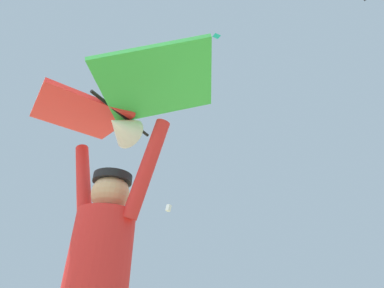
{
  "coord_description": "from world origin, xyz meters",
  "views": [
    {
      "loc": [
        1.32,
        -1.19,
        0.91
      ],
      "look_at": [
        0.35,
        1.84,
        2.76
      ],
      "focal_mm": 25.59,
      "sensor_mm": 36.0,
      "label": 1
    }
  ],
  "objects": [
    {
      "name": "held_stunt_kite",
      "position": [
        0.34,
        0.13,
        2.11
      ],
      "size": [
        1.6,
        0.97,
        0.38
      ],
      "color": "black"
    },
    {
      "name": "distant_kite_white_mid_right",
      "position": [
        -10.33,
        26.6,
        10.09
      ],
      "size": [
        0.65,
        0.63,
        0.81
      ],
      "color": "white"
    },
    {
      "name": "distant_kite_teal_high_right",
      "position": [
        -1.28,
        13.55,
        19.78
      ],
      "size": [
        0.55,
        0.53,
        0.23
      ],
      "color": "#19B2AD"
    },
    {
      "name": "distant_kite_red_low_left",
      "position": [
        -10.02,
        10.04,
        12.11
      ],
      "size": [
        1.1,
        1.3,
        1.5
      ],
      "color": "red"
    },
    {
      "name": "distant_kite_black_mid_left",
      "position": [
        -11.93,
        24.66,
        16.91
      ],
      "size": [
        1.39,
        1.34,
        2.17
      ],
      "color": "black"
    }
  ]
}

